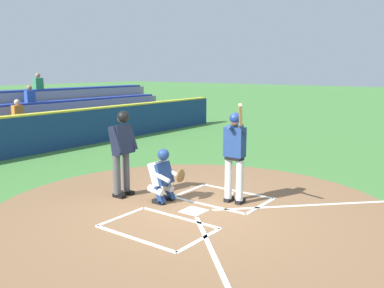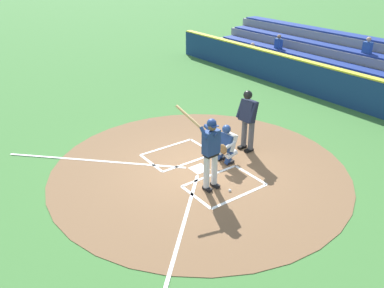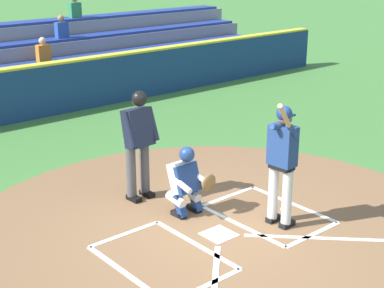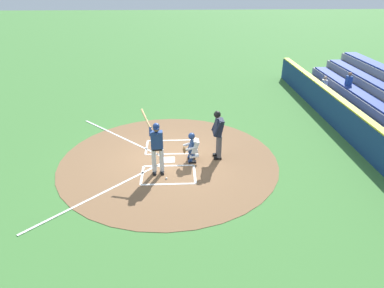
% 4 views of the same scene
% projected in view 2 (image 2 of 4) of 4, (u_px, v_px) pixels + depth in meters
% --- Properties ---
extents(ground_plane, '(120.00, 120.00, 0.00)m').
position_uv_depth(ground_plane, '(199.00, 169.00, 10.84)').
color(ground_plane, '#427A38').
extents(dirt_circle, '(8.00, 8.00, 0.01)m').
position_uv_depth(dirt_circle, '(199.00, 169.00, 10.84)').
color(dirt_circle, brown).
rests_on(dirt_circle, ground).
extents(home_plate_and_chalk, '(7.93, 4.91, 0.01)m').
position_uv_depth(home_plate_and_chalk, '(172.00, 179.00, 10.37)').
color(home_plate_and_chalk, white).
rests_on(home_plate_and_chalk, dirt_circle).
extents(batter, '(0.91, 0.75, 2.13)m').
position_uv_depth(batter, '(210.00, 149.00, 9.51)').
color(batter, silver).
rests_on(batter, ground).
extents(catcher, '(0.60, 0.60, 1.13)m').
position_uv_depth(catcher, '(227.00, 143.00, 10.96)').
color(catcher, black).
rests_on(catcher, ground).
extents(plate_umpire, '(0.59, 0.43, 1.86)m').
position_uv_depth(plate_umpire, '(248.00, 116.00, 11.41)').
color(plate_umpire, '#4C4C51').
rests_on(plate_umpire, ground).
extents(baseball, '(0.07, 0.07, 0.07)m').
position_uv_depth(baseball, '(230.00, 190.00, 9.82)').
color(baseball, white).
rests_on(baseball, ground).
extents(backstop_wall, '(22.00, 0.36, 1.31)m').
position_uv_depth(backstop_wall, '(364.00, 94.00, 14.52)').
color(backstop_wall, navy).
rests_on(backstop_wall, ground).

